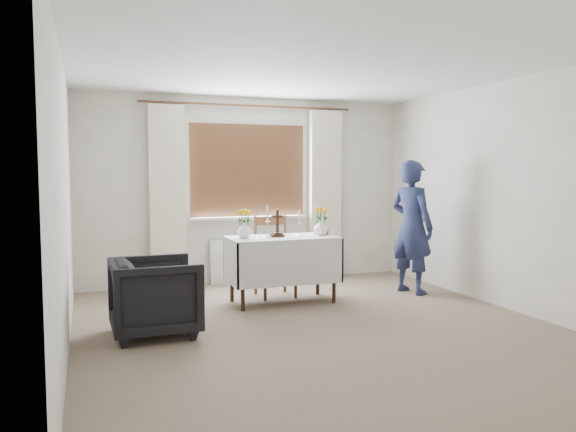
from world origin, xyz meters
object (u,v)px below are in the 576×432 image
at_px(wooden_chair, 275,257).
at_px(wooden_cross, 277,223).
at_px(flower_vase_left, 244,230).
at_px(flower_vase_right, 321,228).
at_px(altar_table, 283,270).
at_px(person, 412,227).
at_px(armchair, 155,296).

distance_m(wooden_chair, wooden_cross, 0.55).
bearing_deg(flower_vase_left, wooden_chair, 32.99).
distance_m(wooden_cross, flower_vase_right, 0.54).
xyz_separation_m(altar_table, flower_vase_left, (-0.44, 0.03, 0.47)).
relative_size(wooden_chair, flower_vase_left, 5.67).
bearing_deg(wooden_chair, wooden_cross, -104.94).
bearing_deg(wooden_chair, person, -13.55).
bearing_deg(wooden_chair, flower_vase_right, -36.79).
distance_m(flower_vase_left, flower_vase_right, 0.92).
relative_size(person, wooden_cross, 5.27).
relative_size(armchair, wooden_cross, 2.53).
height_order(person, wooden_cross, person).
height_order(wooden_chair, person, person).
height_order(wooden_chair, flower_vase_left, wooden_chair).
distance_m(altar_table, person, 1.73).
xyz_separation_m(altar_table, wooden_cross, (-0.06, 0.01, 0.54)).
xyz_separation_m(armchair, person, (3.20, 0.76, 0.46)).
xyz_separation_m(person, wooden_cross, (-1.74, 0.06, 0.10)).
bearing_deg(wooden_cross, person, -7.48).
bearing_deg(armchair, wooden_cross, -62.18).
bearing_deg(flower_vase_right, wooden_chair, 143.41).
bearing_deg(armchair, wooden_chair, -54.95).
height_order(armchair, flower_vase_right, flower_vase_right).
bearing_deg(flower_vase_right, wooden_cross, 179.32).
xyz_separation_m(wooden_chair, flower_vase_left, (-0.47, -0.30, 0.37)).
relative_size(armchair, flower_vase_right, 4.53).
height_order(wooden_cross, flower_vase_right, wooden_cross).
distance_m(wooden_chair, flower_vase_right, 0.67).
bearing_deg(person, altar_table, 70.04).
distance_m(altar_table, flower_vase_left, 0.64).
relative_size(altar_table, flower_vase_left, 7.30).
distance_m(wooden_chair, armchair, 1.94).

